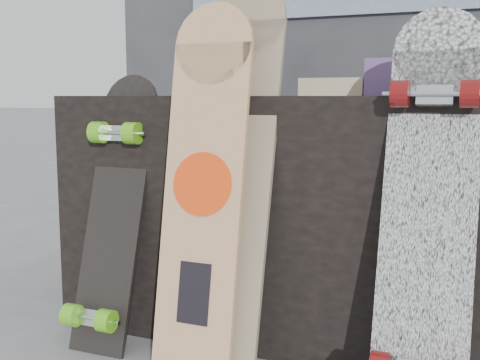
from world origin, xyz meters
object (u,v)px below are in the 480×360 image
at_px(vendor_table, 307,215).
at_px(longboard_cascadia, 429,201).
at_px(longboard_geisha, 204,179).
at_px(longboard_celtic, 233,161).
at_px(skateboard_dark, 113,207).

bearing_deg(vendor_table, longboard_cascadia, -40.41).
xyz_separation_m(longboard_geisha, longboard_celtic, (0.05, 0.09, 0.04)).
bearing_deg(longboard_celtic, vendor_table, 67.64).
bearing_deg(longboard_geisha, longboard_celtic, 59.37).
distance_m(longboard_celtic, longboard_cascadia, 0.57).
bearing_deg(vendor_table, longboard_geisha, -114.22).
height_order(longboard_cascadia, skateboard_dark, longboard_cascadia).
height_order(longboard_geisha, skateboard_dark, longboard_geisha).
distance_m(vendor_table, longboard_celtic, 0.41).
bearing_deg(longboard_cascadia, longboard_celtic, 176.14).
bearing_deg(vendor_table, skateboard_dark, -147.46).
height_order(vendor_table, longboard_geisha, longboard_geisha).
bearing_deg(longboard_celtic, longboard_geisha, -120.63).
xyz_separation_m(vendor_table, longboard_cascadia, (0.43, -0.36, 0.13)).
xyz_separation_m(longboard_geisha, skateboard_dark, (-0.36, 0.07, -0.12)).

